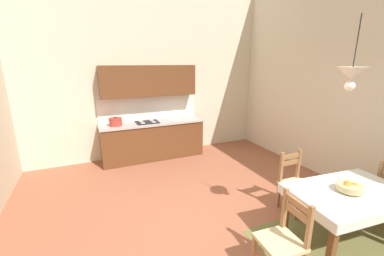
{
  "coord_description": "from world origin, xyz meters",
  "views": [
    {
      "loc": [
        -1.48,
        -2.62,
        2.27
      ],
      "look_at": [
        0.14,
        1.08,
        1.18
      ],
      "focal_mm": 22.89,
      "sensor_mm": 36.0,
      "label": 1
    }
  ],
  "objects_px": {
    "dining_table": "(349,200)",
    "dining_chair_tv_side": "(283,240)",
    "fruit_bowl": "(350,187)",
    "pendant_lamp": "(352,74)",
    "dining_chair_kitchen_side": "(295,183)",
    "kitchen_cabinetry": "(152,123)"
  },
  "relations": [
    {
      "from": "fruit_bowl",
      "to": "pendant_lamp",
      "type": "relative_size",
      "value": 0.37
    },
    {
      "from": "dining_chair_kitchen_side",
      "to": "pendant_lamp",
      "type": "height_order",
      "value": "pendant_lamp"
    },
    {
      "from": "dining_chair_kitchen_side",
      "to": "dining_table",
      "type": "bearing_deg",
      "value": -90.76
    },
    {
      "from": "dining_table",
      "to": "dining_chair_tv_side",
      "type": "xyz_separation_m",
      "value": [
        -1.08,
        -0.05,
        -0.18
      ]
    },
    {
      "from": "dining_chair_tv_side",
      "to": "fruit_bowl",
      "type": "xyz_separation_m",
      "value": [
        1.04,
        0.05,
        0.37
      ]
    },
    {
      "from": "dining_chair_kitchen_side",
      "to": "fruit_bowl",
      "type": "xyz_separation_m",
      "value": [
        -0.05,
        -0.84,
        0.37
      ]
    },
    {
      "from": "kitchen_cabinetry",
      "to": "pendant_lamp",
      "type": "distance_m",
      "value": 4.19
    },
    {
      "from": "kitchen_cabinetry",
      "to": "dining_table",
      "type": "xyz_separation_m",
      "value": [
        1.45,
        -3.9,
        -0.23
      ]
    },
    {
      "from": "dining_table",
      "to": "dining_chair_kitchen_side",
      "type": "distance_m",
      "value": 0.86
    },
    {
      "from": "kitchen_cabinetry",
      "to": "pendant_lamp",
      "type": "height_order",
      "value": "pendant_lamp"
    },
    {
      "from": "dining_table",
      "to": "dining_chair_tv_side",
      "type": "relative_size",
      "value": 1.61
    },
    {
      "from": "kitchen_cabinetry",
      "to": "dining_table",
      "type": "bearing_deg",
      "value": -69.62
    },
    {
      "from": "kitchen_cabinetry",
      "to": "dining_chair_tv_side",
      "type": "distance_m",
      "value": 3.99
    },
    {
      "from": "dining_chair_tv_side",
      "to": "dining_chair_kitchen_side",
      "type": "xyz_separation_m",
      "value": [
        1.09,
        0.89,
        0.0
      ]
    },
    {
      "from": "dining_table",
      "to": "pendant_lamp",
      "type": "height_order",
      "value": "pendant_lamp"
    },
    {
      "from": "dining_chair_kitchen_side",
      "to": "pendant_lamp",
      "type": "bearing_deg",
      "value": -101.33
    },
    {
      "from": "dining_table",
      "to": "dining_chair_kitchen_side",
      "type": "height_order",
      "value": "dining_chair_kitchen_side"
    },
    {
      "from": "fruit_bowl",
      "to": "pendant_lamp",
      "type": "bearing_deg",
      "value": 122.53
    },
    {
      "from": "dining_chair_tv_side",
      "to": "dining_table",
      "type": "bearing_deg",
      "value": 2.91
    },
    {
      "from": "dining_chair_tv_side",
      "to": "fruit_bowl",
      "type": "bearing_deg",
      "value": 2.8
    },
    {
      "from": "fruit_bowl",
      "to": "dining_chair_tv_side",
      "type": "bearing_deg",
      "value": -177.2
    },
    {
      "from": "dining_chair_tv_side",
      "to": "pendant_lamp",
      "type": "distance_m",
      "value": 1.95
    }
  ]
}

